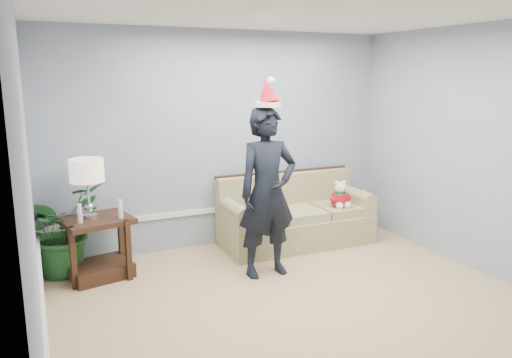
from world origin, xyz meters
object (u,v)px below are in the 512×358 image
object	(u,v)px
man	(267,193)
sofa	(294,219)
side_table	(99,254)
teddy_bear	(340,197)
houseplant	(61,230)
table_lamp	(87,173)

from	to	relation	value
man	sofa	bearing A→B (deg)	44.04
side_table	teddy_bear	size ratio (longest dim) A/B	2.22
sofa	houseplant	bearing A→B (deg)	177.55
man	teddy_bear	xyz separation A→B (m)	(1.32, 0.56, -0.32)
table_lamp	teddy_bear	bearing A→B (deg)	-3.19
teddy_bear	sofa	bearing A→B (deg)	160.90
side_table	houseplant	size ratio (longest dim) A/B	0.80
sofa	side_table	size ratio (longest dim) A/B	2.43
table_lamp	teddy_bear	xyz separation A→B (m)	(3.07, -0.17, -0.54)
side_table	teddy_bear	world-z (taller)	teddy_bear
sofa	man	world-z (taller)	man
sofa	houseplant	distance (m)	2.83
teddy_bear	table_lamp	bearing A→B (deg)	-179.82
side_table	man	size ratio (longest dim) A/B	0.43
sofa	side_table	distance (m)	2.47
houseplant	side_table	bearing A→B (deg)	-38.65
table_lamp	houseplant	xyz separation A→B (m)	(-0.29, 0.22, -0.65)
side_table	houseplant	bearing A→B (deg)	141.35
sofa	table_lamp	bearing A→B (deg)	-177.84
side_table	houseplant	xyz separation A→B (m)	(-0.35, 0.28, 0.24)
sofa	man	xyz separation A→B (m)	(-0.77, -0.79, 0.60)
man	houseplant	bearing A→B (deg)	153.34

